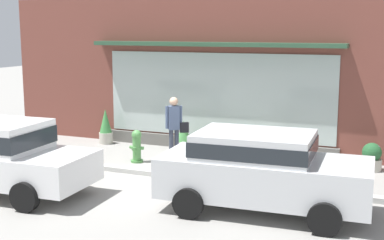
% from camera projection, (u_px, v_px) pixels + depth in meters
% --- Properties ---
extents(ground_plane, '(60.00, 60.00, 0.00)m').
position_uv_depth(ground_plane, '(170.00, 175.00, 13.04)').
color(ground_plane, gray).
extents(curb_strip, '(14.00, 0.24, 0.12)m').
position_uv_depth(curb_strip, '(166.00, 175.00, 12.85)').
color(curb_strip, '#B2B2AD').
rests_on(curb_strip, ground_plane).
extents(storefront, '(14.00, 0.81, 4.51)m').
position_uv_depth(storefront, '(215.00, 75.00, 15.55)').
color(storefront, brown).
rests_on(storefront, ground_plane).
extents(fire_hydrant, '(0.41, 0.37, 0.88)m').
position_uv_depth(fire_hydrant, '(137.00, 146.00, 14.23)').
color(fire_hydrant, '#4C8C47').
rests_on(fire_hydrant, ground_plane).
extents(pedestrian_with_handbag, '(0.57, 0.42, 1.75)m').
position_uv_depth(pedestrian_with_handbag, '(175.00, 124.00, 14.33)').
color(pedestrian_with_handbag, '#333847').
rests_on(pedestrian_with_handbag, ground_plane).
extents(parked_car_silver, '(4.15, 2.13, 1.58)m').
position_uv_depth(parked_car_silver, '(261.00, 167.00, 10.32)').
color(parked_car_silver, silver).
rests_on(parked_car_silver, ground_plane).
extents(potted_plant_trailing_edge, '(0.51, 0.51, 0.71)m').
position_uv_depth(potted_plant_trailing_edge, '(372.00, 157.00, 13.41)').
color(potted_plant_trailing_edge, '#B7B2A3').
rests_on(potted_plant_trailing_edge, ground_plane).
extents(potted_plant_by_entrance, '(0.46, 0.46, 0.79)m').
position_uv_depth(potted_plant_by_entrance, '(276.00, 148.00, 14.33)').
color(potted_plant_by_entrance, '#33473D').
rests_on(potted_plant_by_entrance, ground_plane).
extents(potted_plant_near_hydrant, '(0.42, 0.42, 1.10)m').
position_uv_depth(potted_plant_near_hydrant, '(106.00, 127.00, 16.53)').
color(potted_plant_near_hydrant, '#B7B2A3').
rests_on(potted_plant_near_hydrant, ground_plane).
extents(potted_plant_corner_tall, '(0.42, 0.42, 0.79)m').
position_uv_depth(potted_plant_corner_tall, '(215.00, 141.00, 15.25)').
color(potted_plant_corner_tall, '#9E6042').
rests_on(potted_plant_corner_tall, ground_plane).
extents(potted_plant_window_left, '(0.42, 0.42, 0.64)m').
position_uv_depth(potted_plant_window_left, '(241.00, 146.00, 14.72)').
color(potted_plant_window_left, '#33473D').
rests_on(potted_plant_window_left, ground_plane).
extents(potted_plant_low_front, '(0.47, 0.47, 0.96)m').
position_uv_depth(potted_plant_low_front, '(184.00, 138.00, 15.25)').
color(potted_plant_low_front, '#B7B2A3').
rests_on(potted_plant_low_front, ground_plane).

